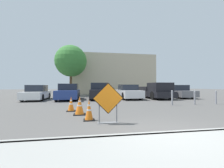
# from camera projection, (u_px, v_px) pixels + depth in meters

# --- Properties ---
(ground_plane) EXTENTS (96.00, 96.00, 0.00)m
(ground_plane) POSITION_uv_depth(u_px,v_px,m) (110.00, 100.00, 13.67)
(ground_plane) COLOR #565451
(sidewalk_strip) EXTENTS (24.92, 2.31, 0.14)m
(sidewalk_strip) POSITION_uv_depth(u_px,v_px,m) (210.00, 155.00, 2.67)
(sidewalk_strip) COLOR #999993
(sidewalk_strip) RESTS_ON ground_plane
(curb_lip) EXTENTS (24.92, 0.20, 0.14)m
(curb_lip) POSITION_uv_depth(u_px,v_px,m) (173.00, 134.00, 3.81)
(curb_lip) COLOR #999993
(curb_lip) RESTS_ON ground_plane
(road_closed_sign) EXTENTS (1.09, 0.20, 1.42)m
(road_closed_sign) POSITION_uv_depth(u_px,v_px,m) (108.00, 102.00, 5.24)
(road_closed_sign) COLOR black
(road_closed_sign) RESTS_ON ground_plane
(traffic_cone_nearest) EXTENTS (0.42, 0.42, 0.78)m
(traffic_cone_nearest) POSITION_uv_depth(u_px,v_px,m) (89.00, 110.00, 5.71)
(traffic_cone_nearest) COLOR black
(traffic_cone_nearest) RESTS_ON ground_plane
(traffic_cone_second) EXTENTS (0.54, 0.54, 0.83)m
(traffic_cone_second) POSITION_uv_depth(u_px,v_px,m) (80.00, 106.00, 6.81)
(traffic_cone_second) COLOR black
(traffic_cone_second) RESTS_ON ground_plane
(traffic_cone_third) EXTENTS (0.44, 0.44, 0.76)m
(traffic_cone_third) POSITION_uv_depth(u_px,v_px,m) (71.00, 104.00, 7.73)
(traffic_cone_third) COLOR black
(traffic_cone_third) RESTS_ON ground_plane
(parked_car_nearest) EXTENTS (1.87, 4.37, 1.39)m
(parked_car_nearest) POSITION_uv_depth(u_px,v_px,m) (37.00, 93.00, 14.03)
(parked_car_nearest) COLOR white
(parked_car_nearest) RESTS_ON ground_plane
(parked_car_second) EXTENTS (1.94, 4.58, 1.51)m
(parked_car_second) POSITION_uv_depth(u_px,v_px,m) (69.00, 92.00, 14.26)
(parked_car_second) COLOR navy
(parked_car_second) RESTS_ON ground_plane
(parked_car_third) EXTENTS (2.05, 4.71, 1.61)m
(parked_car_third) POSITION_uv_depth(u_px,v_px,m) (99.00, 92.00, 15.02)
(parked_car_third) COLOR black
(parked_car_third) RESTS_ON ground_plane
(parked_car_fourth) EXTENTS (1.94, 4.37, 1.43)m
(parked_car_fourth) POSITION_uv_depth(u_px,v_px,m) (128.00, 92.00, 15.22)
(parked_car_fourth) COLOR silver
(parked_car_fourth) RESTS_ON ground_plane
(pickup_truck) EXTENTS (2.07, 5.34, 1.62)m
(pickup_truck) POSITION_uv_depth(u_px,v_px,m) (156.00, 91.00, 15.49)
(pickup_truck) COLOR black
(pickup_truck) RESTS_ON ground_plane
(parked_car_fifth) EXTENTS (2.07, 4.59, 1.40)m
(parked_car_fifth) POSITION_uv_depth(u_px,v_px,m) (177.00, 92.00, 16.67)
(parked_car_fifth) COLOR slate
(parked_car_fifth) RESTS_ON ground_plane
(bollard_nearest) EXTENTS (0.12, 0.12, 1.01)m
(bollard_nearest) POSITION_uv_depth(u_px,v_px,m) (172.00, 97.00, 10.14)
(bollard_nearest) COLOR gray
(bollard_nearest) RESTS_ON ground_plane
(bollard_second) EXTENTS (0.12, 0.12, 0.95)m
(bollard_second) POSITION_uv_depth(u_px,v_px,m) (195.00, 97.00, 10.43)
(bollard_second) COLOR gray
(bollard_second) RESTS_ON ground_plane
(bollard_third) EXTENTS (0.12, 0.12, 0.97)m
(bollard_third) POSITION_uv_depth(u_px,v_px,m) (216.00, 97.00, 10.72)
(bollard_third) COLOR gray
(bollard_third) RESTS_ON ground_plane
(building_facade_backdrop) EXTENTS (13.71, 5.00, 6.42)m
(building_facade_backdrop) POSITION_uv_depth(u_px,v_px,m) (112.00, 75.00, 25.70)
(building_facade_backdrop) COLOR beige
(building_facade_backdrop) RESTS_ON ground_plane
(street_tree_behind_lot) EXTENTS (4.20, 4.20, 6.74)m
(street_tree_behind_lot) POSITION_uv_depth(u_px,v_px,m) (71.00, 61.00, 19.98)
(street_tree_behind_lot) COLOR #513823
(street_tree_behind_lot) RESTS_ON ground_plane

